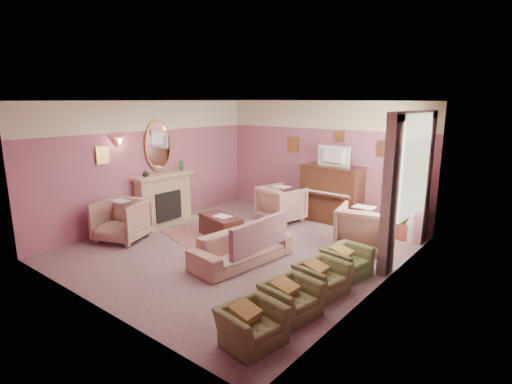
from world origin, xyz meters
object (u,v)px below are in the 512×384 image
Objects in this scene: floral_armchair_front at (121,218)px; olive_chair_d at (347,257)px; olive_chair_a at (251,319)px; side_table at (411,222)px; coffee_table at (221,226)px; floral_armchair_left at (281,202)px; sofa at (242,242)px; olive_chair_b at (291,293)px; floral_armchair_right at (363,226)px; television at (332,155)px; olive_chair_c at (322,273)px; piano at (332,195)px.

olive_chair_d is at bearing 17.20° from floral_armchair_front.
side_table is at bearing 87.39° from olive_chair_a.
floral_armchair_left is at bearing 78.86° from coffee_table.
olive_chair_b is at bearing -29.66° from sofa.
floral_armchair_front is at bearing 165.60° from olive_chair_a.
floral_armchair_left is at bearing 60.92° from floral_armchair_front.
floral_armchair_right is at bearing -113.28° from side_table.
olive_chair_a is at bearing -90.00° from olive_chair_b.
television is 0.80× the size of coffee_table.
sofa is at bearing 175.56° from olive_chair_c.
piano is 1.49× the size of floral_armchair_front.
television reaches higher than piano.
side_table is (0.23, 4.96, 0.04)m from olive_chair_a.
olive_chair_b is at bearing -84.03° from floral_armchair_right.
olive_chair_b is at bearing -68.32° from piano.
olive_chair_b is at bearing 90.00° from olive_chair_a.
olive_chair_b is (0.00, 0.82, 0.00)m from olive_chair_a.
piano is at bearing 116.31° from olive_chair_c.
side_table is at bearing 86.87° from olive_chair_b.
sofa reaches higher than olive_chair_a.
floral_armchair_front is at bearing -173.11° from olive_chair_c.
floral_armchair_front reaches higher than side_table.
floral_armchair_right is at bearing 94.66° from olive_chair_a.
piano is 4.73m from floral_armchair_front.
side_table is (0.23, 4.14, 0.04)m from olive_chair_b.
floral_armchair_front is 1.31× the size of olive_chair_a.
sofa is (-0.00, -3.23, -0.27)m from piano.
piano reaches higher than olive_chair_d.
television is 1.11× the size of olive_chair_c.
olive_chair_d is (0.00, 0.82, 0.00)m from olive_chair_c.
sofa is 1.81m from olive_chair_d.
side_table is at bearing 86.10° from olive_chair_c.
television reaches higher than floral_armchair_right.
television is 0.85× the size of floral_armchair_left.
olive_chair_b is 1.00× the size of olive_chair_c.
olive_chair_c is at bearing -63.69° from piano.
olive_chair_c is at bearing 90.00° from olive_chair_a.
piano is 5.28m from olive_chair_a.
olive_chair_a and olive_chair_d have the same top height.
floral_armchair_right is at bearing 24.25° from coffee_table.
coffee_table is at bearing -117.74° from television.
television is 3.05m from coffee_table.
floral_armchair_right is at bearing -43.14° from piano.
floral_armchair_left is at bearing 145.06° from olive_chair_d.
floral_armchair_left is 1.31× the size of olive_chair_a.
coffee_table is at bearing 162.78° from olive_chair_c.
olive_chair_d is at bearing -34.94° from floral_armchair_left.
floral_armchair_left is at bearing 134.56° from olive_chair_c.
television reaches higher than olive_chair_b.
floral_armchair_front is (-2.68, -3.89, -0.18)m from piano.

